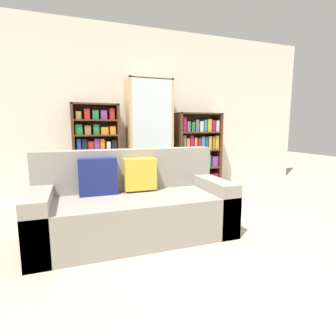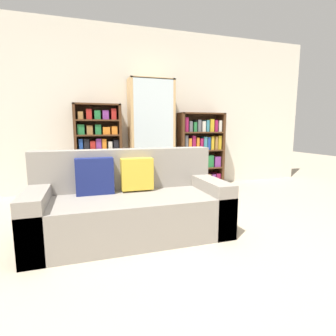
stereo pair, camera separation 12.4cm
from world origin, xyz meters
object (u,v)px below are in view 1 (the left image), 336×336
wine_bottle (195,189)px  couch (133,206)px  bookshelf_left (96,151)px  bookshelf_right (198,152)px  display_cabinet (149,136)px

wine_bottle → couch: bearing=-140.7°
bookshelf_left → bookshelf_right: bearing=-0.0°
couch → wine_bottle: 1.45m
bookshelf_left → display_cabinet: 0.90m
display_cabinet → bookshelf_right: 0.96m
couch → wine_bottle: (1.12, 0.91, -0.13)m
display_cabinet → bookshelf_right: (0.92, 0.02, -0.29)m
bookshelf_left → wine_bottle: bookshelf_left is taller
couch → wine_bottle: couch is taller
bookshelf_right → bookshelf_left: bearing=180.0°
bookshelf_left → display_cabinet: (0.87, -0.02, 0.23)m
bookshelf_left → bookshelf_right: 1.79m
bookshelf_left → bookshelf_right: bookshelf_left is taller
bookshelf_right → wine_bottle: size_ratio=3.32×
display_cabinet → wine_bottle: size_ratio=4.65×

